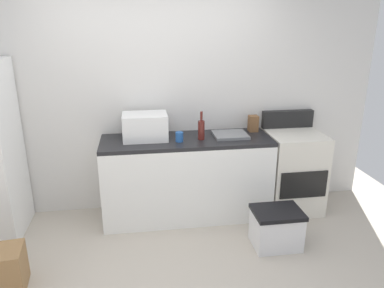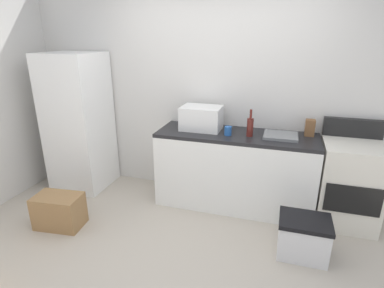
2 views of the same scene
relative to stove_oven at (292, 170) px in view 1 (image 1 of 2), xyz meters
name	(u,v)px [view 1 (image 1 of 2)]	position (x,y,z in m)	size (l,w,h in m)	color
wall_back	(155,96)	(-1.52, 0.34, 0.83)	(5.00, 0.10, 2.60)	silver
kitchen_counter	(187,178)	(-1.22, -0.01, -0.02)	(1.80, 0.60, 0.90)	white
stove_oven	(292,170)	(0.00, 0.00, 0.00)	(0.60, 0.61, 1.10)	silver
microwave	(145,127)	(-1.65, 0.05, 0.57)	(0.46, 0.34, 0.27)	white
sink_basin	(230,135)	(-0.74, 0.01, 0.45)	(0.36, 0.32, 0.03)	slate
wine_bottle	(201,129)	(-1.07, -0.05, 0.54)	(0.07, 0.07, 0.30)	#591E19
coffee_mug	(179,137)	(-1.31, -0.09, 0.48)	(0.08, 0.08, 0.10)	#2659A5
knife_block	(253,123)	(-0.44, 0.16, 0.52)	(0.10, 0.10, 0.18)	brown
storage_bin	(276,228)	(-0.45, -0.73, -0.27)	(0.46, 0.36, 0.38)	silver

